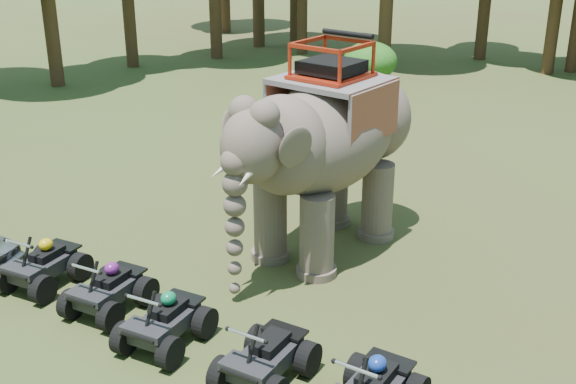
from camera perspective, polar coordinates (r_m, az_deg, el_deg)
name	(u,v)px	position (r m, az deg, el deg)	size (l,w,h in m)	color
ground	(253,306)	(13.64, -2.81, -9.01)	(110.00, 110.00, 0.00)	#47381E
elephant	(327,148)	(14.98, 3.09, 3.50)	(2.39, 5.43, 4.56)	brown
atv_0	(42,259)	(14.84, -18.85, -5.00)	(1.15, 1.58, 1.17)	black
atv_1	(108,283)	(13.61, -14.04, -7.01)	(1.13, 1.54, 1.15)	black
atv_2	(164,315)	(12.44, -9.74, -9.53)	(1.14, 1.57, 1.16)	black
atv_3	(266,350)	(11.40, -1.77, -12.35)	(1.16, 1.59, 1.18)	black
atv_4	(372,384)	(10.74, 6.66, -14.80)	(1.19, 1.64, 1.21)	black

